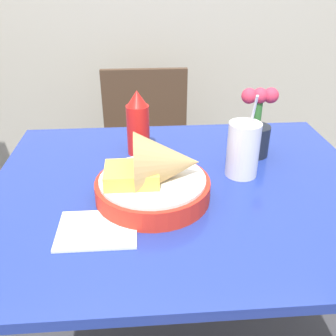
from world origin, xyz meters
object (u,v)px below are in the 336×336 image
Objects in this scene: food_basket at (157,177)px; drink_cup at (243,151)px; ketchup_bottle at (138,124)px; chair_far_window at (146,146)px; flower_vase at (256,128)px.

drink_cup is at bearing 23.86° from food_basket.
drink_cup is at bearing -29.47° from ketchup_bottle.
drink_cup is (0.23, 0.10, 0.01)m from food_basket.
ketchup_bottle reaches higher than chair_far_window.
flower_vase reaches higher than food_basket.
chair_far_window is 3.69× the size of drink_cup.
food_basket reaches higher than chair_far_window.
chair_far_window is at bearing 116.31° from flower_vase.
chair_far_window is at bearing 90.91° from food_basket.
ketchup_bottle is 0.32m from drink_cup.
flower_vase is at bearing -63.69° from chair_far_window.
chair_far_window is 0.79m from flower_vase.
food_basket is 0.37m from flower_vase.
drink_cup is (0.28, -0.16, -0.02)m from ketchup_bottle.
chair_far_window is 0.86m from drink_cup.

